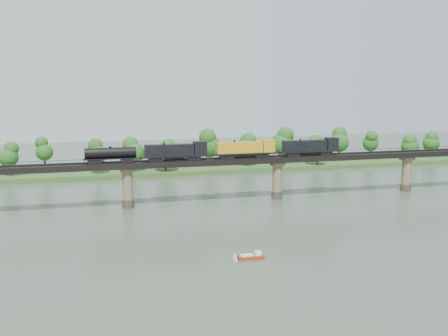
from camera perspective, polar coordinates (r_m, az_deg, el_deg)
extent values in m
plane|color=#384536|center=(125.96, 10.46, -5.72)|extent=(400.00, 400.00, 0.00)
cube|color=#2F5120|center=(203.83, -0.30, 0.10)|extent=(300.00, 24.00, 1.60)
cylinder|color=#473A2D|center=(142.83, -9.71, -3.59)|extent=(3.00, 3.00, 2.00)
cylinder|color=#827255|center=(141.97, -9.76, -1.82)|extent=(2.60, 2.60, 9.00)
cube|color=#827255|center=(141.31, -9.80, -0.22)|extent=(3.20, 3.20, 1.00)
cylinder|color=#473A2D|center=(152.43, 5.41, -2.74)|extent=(3.00, 3.00, 2.00)
cylinder|color=#827255|center=(151.62, 5.43, -1.07)|extent=(2.60, 2.60, 9.00)
cube|color=#827255|center=(151.01, 5.45, 0.42)|extent=(3.20, 3.20, 1.00)
cylinder|color=#473A2D|center=(171.09, 17.97, -1.89)|extent=(3.00, 3.00, 2.00)
cylinder|color=#827255|center=(170.36, 18.04, -0.40)|extent=(2.60, 2.60, 9.00)
cube|color=#827255|center=(169.82, 18.10, 0.94)|extent=(3.20, 3.20, 1.00)
cube|color=black|center=(150.84, 5.46, 0.89)|extent=(220.00, 5.00, 1.50)
cube|color=black|center=(150.04, 5.57, 1.17)|extent=(220.00, 0.12, 0.16)
cube|color=black|center=(151.42, 5.36, 1.24)|extent=(220.00, 0.12, 0.16)
cube|color=black|center=(148.45, 5.81, 1.33)|extent=(220.00, 0.10, 0.10)
cube|color=black|center=(152.87, 5.13, 1.55)|extent=(220.00, 0.10, 0.10)
cube|color=black|center=(148.49, 5.81, 1.20)|extent=(0.08, 0.08, 0.70)
cube|color=black|center=(152.91, 5.13, 1.42)|extent=(0.08, 0.08, 0.70)
cylinder|color=#382619|center=(191.42, -20.98, -0.29)|extent=(0.70, 0.70, 3.27)
sphere|color=#184C15|center=(190.85, -21.04, 1.01)|extent=(6.20, 6.20, 6.20)
sphere|color=#184C15|center=(190.54, -21.09, 1.82)|extent=(4.65, 4.65, 4.65)
cylinder|color=#382619|center=(195.03, -17.71, 0.10)|extent=(0.70, 0.70, 3.71)
sphere|color=#184C15|center=(194.40, -17.77, 1.54)|extent=(5.67, 5.67, 5.67)
sphere|color=#184C15|center=(194.07, -17.82, 2.45)|extent=(4.25, 4.25, 4.25)
cylinder|color=#382619|center=(187.50, -12.71, -0.06)|extent=(0.70, 0.70, 3.51)
sphere|color=#184C15|center=(186.88, -12.76, 1.35)|extent=(6.31, 6.31, 6.31)
sphere|color=#184C15|center=(186.54, -12.79, 2.24)|extent=(4.73, 4.73, 4.73)
cylinder|color=#382619|center=(191.10, -9.11, 0.17)|extent=(0.70, 0.70, 3.34)
sphere|color=#184C15|center=(190.51, -9.15, 1.50)|extent=(7.18, 7.18, 7.18)
sphere|color=#184C15|center=(190.20, -9.17, 2.33)|extent=(5.39, 5.39, 5.39)
cylinder|color=#382619|center=(190.03, -5.95, 0.11)|extent=(0.70, 0.70, 2.83)
sphere|color=#184C15|center=(189.51, -5.97, 1.23)|extent=(8.26, 8.26, 8.26)
sphere|color=#184C15|center=(189.23, -5.98, 1.94)|extent=(6.19, 6.19, 6.19)
cylinder|color=#382619|center=(199.90, -1.50, 0.73)|extent=(0.70, 0.70, 3.96)
sphere|color=#184C15|center=(199.25, -1.51, 2.24)|extent=(8.07, 8.07, 8.07)
sphere|color=#184C15|center=(198.92, -1.51, 3.18)|extent=(6.05, 6.05, 6.05)
cylinder|color=#382619|center=(202.35, 2.32, 0.72)|extent=(0.70, 0.70, 3.27)
sphere|color=#184C15|center=(201.80, 2.33, 1.95)|extent=(8.03, 8.03, 8.03)
sphere|color=#184C15|center=(201.51, 2.34, 2.72)|extent=(6.02, 6.02, 6.02)
cylinder|color=#382619|center=(208.28, 5.91, 1.00)|extent=(0.70, 0.70, 3.92)
sphere|color=#184C15|center=(207.66, 5.93, 2.43)|extent=(8.29, 8.29, 8.29)
sphere|color=#184C15|center=(207.34, 5.95, 3.33)|extent=(6.21, 6.21, 6.21)
cylinder|color=#382619|center=(206.45, 9.45, 0.74)|extent=(0.70, 0.70, 3.02)
sphere|color=#184C15|center=(205.95, 9.48, 1.85)|extent=(7.74, 7.74, 7.74)
sphere|color=#184C15|center=(205.67, 9.49, 2.54)|extent=(5.80, 5.80, 5.80)
cylinder|color=#382619|center=(220.00, 11.58, 1.25)|extent=(0.70, 0.70, 3.80)
sphere|color=#184C15|center=(219.43, 11.62, 2.57)|extent=(7.47, 7.47, 7.47)
sphere|color=#184C15|center=(219.13, 11.65, 3.39)|extent=(5.60, 5.60, 5.60)
cylinder|color=#382619|center=(226.89, 14.61, 1.32)|extent=(0.70, 0.70, 3.38)
sphere|color=#184C15|center=(226.39, 14.65, 2.45)|extent=(6.23, 6.23, 6.23)
sphere|color=#184C15|center=(226.13, 14.68, 3.16)|extent=(4.67, 4.67, 4.67)
cylinder|color=#382619|center=(229.50, 18.33, 1.16)|extent=(0.70, 0.70, 2.77)
sphere|color=#184C15|center=(229.09, 18.38, 2.08)|extent=(7.04, 7.04, 7.04)
sphere|color=#184C15|center=(228.86, 18.40, 2.65)|extent=(5.28, 5.28, 5.28)
cylinder|color=#382619|center=(241.36, 20.24, 1.43)|extent=(0.70, 0.70, 2.94)
sphere|color=#184C15|center=(240.94, 20.29, 2.36)|extent=(6.73, 6.73, 6.73)
sphere|color=#184C15|center=(240.71, 20.32, 2.94)|extent=(5.05, 5.05, 5.05)
cube|color=black|center=(156.38, 10.25, 1.52)|extent=(3.54, 2.13, 0.97)
cube|color=black|center=(152.31, 6.96, 1.41)|extent=(3.54, 2.13, 0.97)
cube|color=black|center=(154.21, 8.63, 1.70)|extent=(16.83, 2.66, 0.44)
cube|color=black|center=(153.47, 8.19, 2.29)|extent=(12.40, 2.39, 2.83)
cube|color=black|center=(156.90, 10.85, 2.46)|extent=(3.19, 2.66, 3.37)
cylinder|color=black|center=(154.27, 8.63, 1.52)|extent=(5.31, 1.24, 1.24)
cube|color=black|center=(149.06, 3.83, 1.30)|extent=(3.54, 2.13, 0.97)
cube|color=black|center=(146.02, 0.23, 1.17)|extent=(3.54, 2.13, 0.97)
cube|color=black|center=(147.39, 2.05, 1.48)|extent=(16.83, 2.66, 0.44)
cube|color=gold|center=(146.79, 1.56, 2.09)|extent=(12.40, 2.39, 2.83)
cube|color=gold|center=(149.38, 4.48, 2.28)|extent=(3.19, 2.66, 3.37)
cylinder|color=black|center=(147.45, 2.05, 1.29)|extent=(5.31, 1.24, 1.24)
cube|color=black|center=(143.78, -3.15, 1.04)|extent=(3.54, 2.13, 0.97)
cube|color=black|center=(141.91, -6.99, 0.89)|extent=(3.54, 2.13, 0.97)
cube|color=black|center=(142.68, -5.06, 1.21)|extent=(16.83, 2.66, 0.44)
cube|color=black|center=(142.24, -5.59, 1.85)|extent=(12.40, 2.39, 2.83)
cube|color=black|center=(143.88, -2.47, 2.06)|extent=(3.19, 2.66, 3.37)
cylinder|color=black|center=(142.75, -5.06, 1.02)|extent=(5.31, 1.24, 1.24)
cube|color=black|center=(140.96, -9.83, 0.78)|extent=(3.10, 1.95, 0.97)
cube|color=black|center=(140.31, -13.07, 0.65)|extent=(3.10, 1.95, 0.97)
cube|color=black|center=(140.50, -11.45, 0.94)|extent=(13.29, 2.13, 0.27)
cylinder|color=black|center=(140.33, -11.47, 1.52)|extent=(12.40, 2.66, 2.66)
cylinder|color=black|center=(140.17, -11.49, 2.09)|extent=(0.62, 0.62, 0.44)
cube|color=#9F2A12|center=(100.68, 2.74, -9.04)|extent=(4.77, 2.06, 0.65)
cube|color=white|center=(100.40, 2.33, -8.86)|extent=(2.34, 1.58, 0.23)
cube|color=white|center=(100.80, 3.47, -8.63)|extent=(1.21, 1.21, 0.65)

